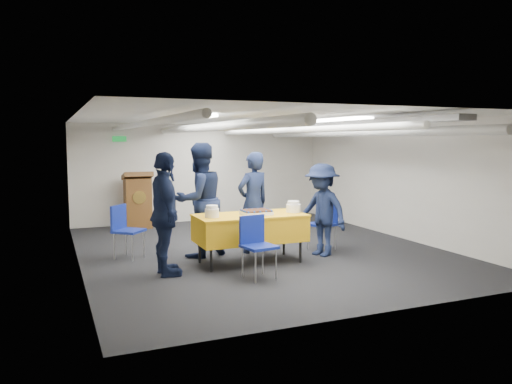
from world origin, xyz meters
TOP-DOWN VIEW (x-y plane):
  - ground at (0.00, 0.00)m, footprint 7.00×7.00m
  - room_shell at (0.09, 0.41)m, footprint 6.00×7.00m
  - serving_table at (-0.50, -0.81)m, footprint 1.71×0.84m
  - sheet_cake at (-0.42, -0.86)m, footprint 0.46×0.35m
  - plate_stack_left at (-1.14, -0.86)m, footprint 0.21×0.21m
  - plate_stack_right at (0.23, -0.86)m, footprint 0.23×0.23m
  - podium at (-1.60, 3.05)m, footprint 0.62×0.53m
  - chair_near at (-0.73, -1.59)m, footprint 0.49×0.49m
  - chair_right at (1.10, -0.38)m, footprint 0.54×0.54m
  - chair_left at (-2.27, 0.31)m, footprint 0.59×0.59m
  - sailor_a at (-0.16, -0.11)m, footprint 0.72×0.57m
  - sailor_b at (-1.10, -0.06)m, footprint 1.10×0.97m
  - sailor_c at (-1.88, -1.01)m, footprint 0.46×1.05m
  - sailor_d at (0.79, -0.80)m, footprint 0.86×1.13m

SIDE VIEW (x-z plane):
  - ground at x=0.00m, z-range 0.00..0.00m
  - chair_near at x=-0.73m, z-range 0.10..0.97m
  - chair_right at x=1.10m, z-range 0.10..0.97m
  - chair_left at x=-2.27m, z-range 0.10..0.97m
  - serving_table at x=-0.50m, z-range 0.17..0.94m
  - podium at x=-1.60m, z-range -0.01..1.24m
  - sailor_d at x=0.79m, z-range 0.00..1.54m
  - sheet_cake at x=-0.42m, z-range 0.77..0.85m
  - plate_stack_right at x=0.23m, z-range 0.76..0.94m
  - plate_stack_left at x=-1.14m, z-range 0.76..0.95m
  - sailor_a at x=-0.16m, z-range 0.00..1.73m
  - sailor_c at x=-1.88m, z-range 0.00..1.77m
  - sailor_b at x=-1.10m, z-range 0.00..1.89m
  - room_shell at x=0.09m, z-range 0.66..2.96m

